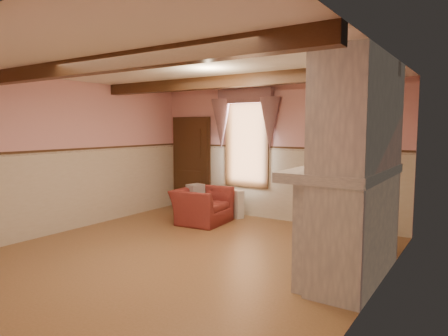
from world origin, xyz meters
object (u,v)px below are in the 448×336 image
Objects in this scene: armchair at (202,206)px; side_table at (194,207)px; mantel_clock at (358,157)px; radiator at (231,203)px; bowl at (346,164)px; oil_lamp at (358,154)px.

side_table is (-0.29, 0.10, -0.08)m from armchair.
mantel_clock is at bearing -11.76° from side_table.
armchair is 1.54× the size of radiator.
bowl is 0.58m from oil_lamp.
oil_lamp is at bearing 90.00° from bowl.
armchair is at bearing -19.81° from side_table.
mantel_clock is (3.08, -1.46, 1.22)m from radiator.
armchair reaches higher than side_table.
armchair is 3.03× the size of bowl.
oil_lamp is (3.24, -0.65, 1.21)m from armchair.
mantel_clock reaches higher than side_table.
oil_lamp reaches higher than armchair.
side_table is 3.82m from mantel_clock.
mantel_clock is at bearing 90.00° from bowl.
radiator is at bearing 154.50° from oil_lamp.
bowl is (3.08, -2.04, 1.16)m from radiator.
bowl is 1.49× the size of mantel_clock.
oil_lamp reaches higher than radiator.
mantel_clock is 0.86× the size of oil_lamp.
side_table is at bearing 159.48° from bowl.
radiator is (0.45, 0.72, 0.02)m from side_table.
oil_lamp is (0.00, -0.01, 0.04)m from mantel_clock.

